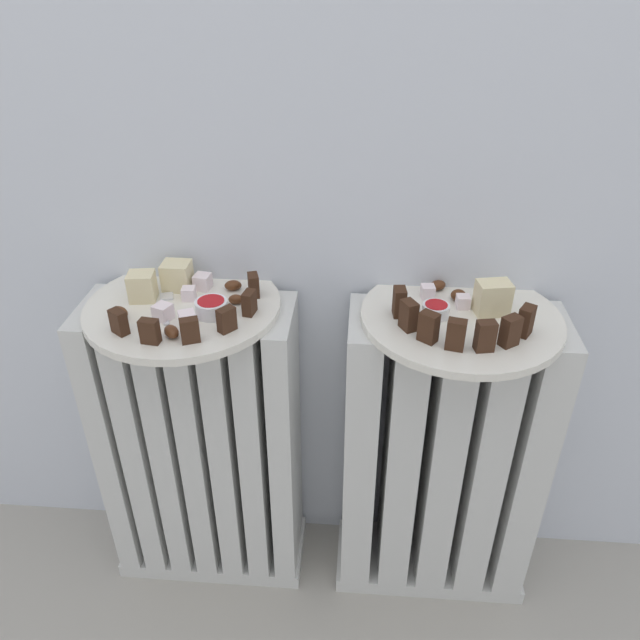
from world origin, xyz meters
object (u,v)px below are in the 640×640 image
object	(u,v)px
radiator_left	(203,449)
plate_left	(183,307)
plate_right	(461,318)
jam_bowl_left	(211,307)
jam_bowl_right	(436,309)
fork	(167,305)
radiator_right	(440,462)

from	to	relation	value
radiator_left	plate_left	size ratio (longest dim) A/B	1.91
plate_right	jam_bowl_left	xyz separation A→B (m)	(-0.36, -0.03, 0.02)
plate_right	jam_bowl_right	distance (m)	0.04
fork	plate_right	bearing A→B (deg)	1.43
plate_left	jam_bowl_right	bearing A→B (deg)	-1.07
plate_right	fork	xyz separation A→B (m)	(-0.44, -0.01, 0.01)
jam_bowl_left	jam_bowl_right	world-z (taller)	jam_bowl_left
radiator_right	radiator_left	bearing A→B (deg)	180.00
jam_bowl_left	fork	bearing A→B (deg)	166.11
radiator_left	jam_bowl_right	bearing A→B (deg)	-1.07
plate_right	jam_bowl_left	world-z (taller)	jam_bowl_left
plate_left	jam_bowl_left	size ratio (longest dim) A/B	6.22
radiator_right	plate_right	world-z (taller)	plate_right
jam_bowl_left	radiator_left	bearing A→B (deg)	150.65
plate_left	fork	distance (m)	0.03
radiator_right	jam_bowl_left	size ratio (longest dim) A/B	11.90
radiator_right	fork	world-z (taller)	fork
plate_right	fork	distance (m)	0.44
fork	radiator_right	bearing A→B (deg)	1.43
jam_bowl_left	fork	xyz separation A→B (m)	(-0.07, 0.02, -0.01)
jam_bowl_right	fork	distance (m)	0.40
plate_right	jam_bowl_right	world-z (taller)	jam_bowl_right
jam_bowl_left	plate_left	bearing A→B (deg)	150.65
radiator_right	jam_bowl_left	distance (m)	0.48
radiator_left	jam_bowl_left	world-z (taller)	jam_bowl_left
plate_left	jam_bowl_left	xyz separation A→B (m)	(0.05, -0.03, 0.02)
radiator_right	fork	size ratio (longest dim) A/B	5.97
radiator_left	plate_right	bearing A→B (deg)	-0.00
plate_right	radiator_left	bearing A→B (deg)	180.00
radiator_right	plate_right	bearing A→B (deg)	0.00
plate_left	jam_bowl_left	world-z (taller)	jam_bowl_left
radiator_left	fork	size ratio (longest dim) A/B	5.97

